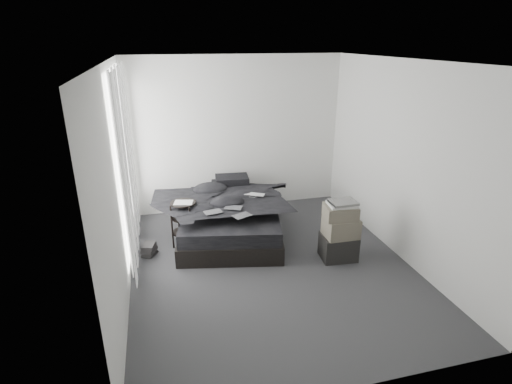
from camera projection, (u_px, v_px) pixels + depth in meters
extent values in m
cube|color=#363639|center=(271.00, 265.00, 5.33)|extent=(3.60, 4.20, 0.01)
cube|color=white|center=(274.00, 61.00, 4.39)|extent=(3.60, 4.20, 0.01)
cube|color=silver|center=(237.00, 135.00, 6.75)|extent=(3.60, 0.01, 2.60)
cube|color=silver|center=(353.00, 260.00, 2.96)|extent=(3.60, 0.01, 2.60)
cube|color=silver|center=(117.00, 186.00, 4.44)|extent=(0.01, 4.20, 2.60)
cube|color=silver|center=(403.00, 162.00, 5.27)|extent=(0.01, 4.20, 2.60)
cube|color=white|center=(123.00, 159.00, 5.24)|extent=(0.02, 2.00, 2.30)
cube|color=white|center=(128.00, 164.00, 5.28)|extent=(0.06, 2.12, 2.48)
cube|color=black|center=(231.00, 227.00, 6.10)|extent=(1.79, 2.14, 0.26)
cube|color=black|center=(231.00, 214.00, 6.02)|extent=(1.72, 2.08, 0.20)
imported|color=black|center=(230.00, 202.00, 5.90)|extent=(1.69, 1.87, 0.22)
cube|color=black|center=(228.00, 186.00, 6.64)|extent=(0.64, 0.49, 0.13)
cube|color=black|center=(232.00, 180.00, 6.58)|extent=(0.57, 0.42, 0.12)
imported|color=silver|center=(254.00, 191.00, 5.96)|extent=(0.36, 0.32, 0.02)
cube|color=black|center=(213.00, 207.00, 5.42)|extent=(0.26, 0.20, 0.01)
cube|color=black|center=(233.00, 203.00, 5.56)|extent=(0.28, 0.24, 0.01)
cube|color=black|center=(242.00, 210.00, 5.31)|extent=(0.28, 0.24, 0.01)
cylinder|color=black|center=(184.00, 224.00, 5.75)|extent=(0.47, 0.47, 0.66)
cube|color=white|center=(183.00, 203.00, 5.62)|extent=(0.29, 0.24, 0.01)
cube|color=black|center=(149.00, 250.00, 5.56)|extent=(0.23, 0.27, 0.16)
cube|color=black|center=(338.00, 247.00, 5.45)|extent=(0.49, 0.40, 0.34)
cube|color=#635C4E|center=(341.00, 227.00, 5.33)|extent=(0.44, 0.35, 0.26)
cube|color=#635C4E|center=(341.00, 212.00, 5.26)|extent=(0.45, 0.38, 0.18)
cube|color=silver|center=(342.00, 204.00, 5.22)|extent=(0.37, 0.31, 0.04)
cube|color=silver|center=(343.00, 202.00, 5.20)|extent=(0.35, 0.28, 0.03)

